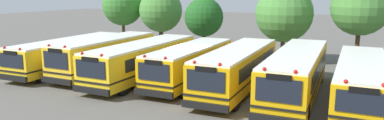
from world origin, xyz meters
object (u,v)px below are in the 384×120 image
(tree_1, at_px, (159,10))
(school_bus_2, at_px, (144,59))
(tree_3, at_px, (286,13))
(school_bus_5, at_px, (297,72))
(school_bus_3, at_px, (191,63))
(tree_0, at_px, (123,6))
(school_bus_4, at_px, (238,67))
(school_bus_0, at_px, (71,53))
(school_bus_1, at_px, (106,54))
(school_bus_6, at_px, (361,80))
(tree_2, at_px, (205,17))
(tree_4, at_px, (359,8))

(tree_1, bearing_deg, school_bus_2, -64.22)
(tree_1, height_order, tree_3, tree_3)
(school_bus_5, bearing_deg, school_bus_3, -3.27)
(tree_0, bearing_deg, school_bus_4, -34.40)
(school_bus_0, relative_size, tree_3, 1.67)
(school_bus_0, relative_size, school_bus_1, 1.13)
(school_bus_4, bearing_deg, school_bus_6, -179.51)
(school_bus_5, height_order, tree_2, tree_2)
(school_bus_6, xyz_separation_m, tree_1, (-19.44, 11.61, 2.77))
(tree_3, bearing_deg, school_bus_6, -58.63)
(tree_2, height_order, tree_4, tree_4)
(school_bus_4, xyz_separation_m, tree_0, (-17.07, 11.69, 3.06))
(tree_1, distance_m, tree_2, 5.69)
(school_bus_1, height_order, tree_1, tree_1)
(school_bus_3, bearing_deg, school_bus_6, 179.07)
(school_bus_1, relative_size, tree_1, 1.54)
(school_bus_0, xyz_separation_m, school_bus_5, (17.05, 0.09, 0.13))
(school_bus_4, bearing_deg, tree_4, -123.19)
(school_bus_1, relative_size, tree_0, 1.45)
(tree_2, distance_m, tree_4, 13.40)
(school_bus_2, xyz_separation_m, school_bus_6, (13.67, 0.34, -0.08))
(school_bus_4, xyz_separation_m, tree_3, (0.74, 10.26, 2.78))
(school_bus_0, bearing_deg, school_bus_2, 177.72)
(school_bus_1, bearing_deg, tree_0, -59.44)
(school_bus_0, xyz_separation_m, school_bus_3, (10.17, 0.31, 0.04))
(school_bus_2, distance_m, tree_0, 15.97)
(school_bus_3, relative_size, school_bus_5, 0.83)
(tree_4, bearing_deg, school_bus_5, -105.68)
(school_bus_3, distance_m, tree_0, 18.11)
(school_bus_2, bearing_deg, school_bus_6, -178.63)
(school_bus_1, xyz_separation_m, tree_1, (-2.35, 11.80, 2.64))
(school_bus_5, bearing_deg, tree_0, -30.92)
(tree_0, xyz_separation_m, tree_4, (23.42, -1.52, 0.30))
(school_bus_0, relative_size, tree_1, 1.74)
(school_bus_2, relative_size, tree_4, 1.55)
(school_bus_3, bearing_deg, tree_2, -71.70)
(tree_2, bearing_deg, school_bus_6, -37.50)
(school_bus_0, distance_m, tree_1, 12.22)
(school_bus_3, distance_m, tree_2, 11.39)
(school_bus_0, height_order, tree_1, tree_1)
(tree_0, relative_size, tree_3, 1.02)
(school_bus_6, height_order, tree_4, tree_4)
(school_bus_1, height_order, tree_4, tree_4)
(school_bus_1, distance_m, tree_1, 12.32)
(school_bus_3, bearing_deg, school_bus_1, 1.58)
(school_bus_6, bearing_deg, tree_1, -31.45)
(school_bus_1, xyz_separation_m, school_bus_3, (6.84, 0.26, -0.10))
(tree_0, distance_m, tree_2, 10.17)
(tree_0, height_order, tree_1, tree_0)
(school_bus_0, height_order, tree_2, tree_2)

